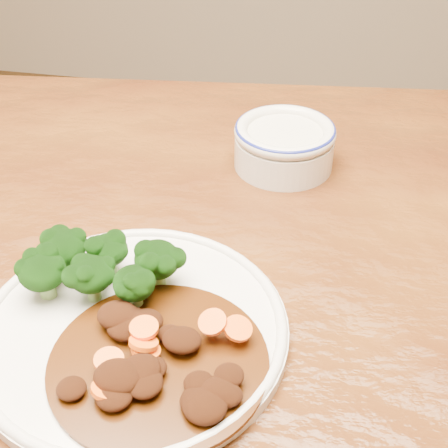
# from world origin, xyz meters

# --- Properties ---
(dining_table) EXTENTS (1.60, 1.07, 0.75)m
(dining_table) POSITION_xyz_m (0.00, 0.00, 0.67)
(dining_table) COLOR #613511
(dining_table) RESTS_ON ground
(dinner_plate) EXTENTS (0.28, 0.28, 0.02)m
(dinner_plate) POSITION_xyz_m (0.04, -0.08, 0.76)
(dinner_plate) COLOR silver
(dinner_plate) RESTS_ON dining_table
(broccoli_florets) EXTENTS (0.14, 0.08, 0.05)m
(broccoli_florets) POSITION_xyz_m (-0.01, -0.04, 0.79)
(broccoli_florets) COLOR #78A455
(broccoli_florets) RESTS_ON dinner_plate
(mince_stew) EXTENTS (0.18, 0.18, 0.03)m
(mince_stew) POSITION_xyz_m (0.08, -0.13, 0.77)
(mince_stew) COLOR #3F1C06
(mince_stew) RESTS_ON dinner_plate
(dip_bowl) EXTENTS (0.12, 0.12, 0.06)m
(dip_bowl) POSITION_xyz_m (0.14, 0.23, 0.78)
(dip_bowl) COLOR beige
(dip_bowl) RESTS_ON dining_table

